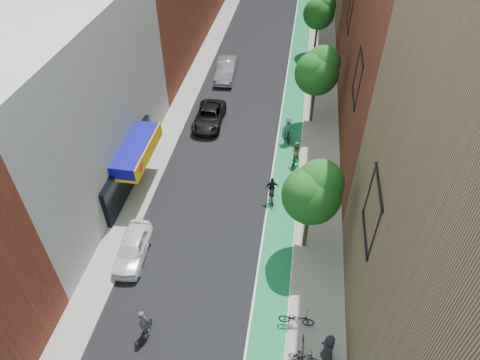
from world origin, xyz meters
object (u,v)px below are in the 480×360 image
at_px(parked_car_silver, 226,70).
at_px(cyclist_lane_near, 296,155).
at_px(parked_car_black, 209,117).
at_px(cyclist_lane_mid, 272,192).
at_px(pedestrian, 328,348).
at_px(parked_car_white, 132,248).
at_px(cyclist_lead, 144,327).
at_px(cyclist_lane_far, 288,130).

relative_size(parked_car_silver, cyclist_lane_near, 2.54).
distance_m(parked_car_black, parked_car_silver, 8.36).
bearing_deg(cyclist_lane_near, parked_car_silver, -48.35).
bearing_deg(cyclist_lane_mid, parked_car_silver, -80.88).
xyz_separation_m(cyclist_lane_near, pedestrian, (2.40, -15.10, 0.24)).
xyz_separation_m(parked_car_black, parked_car_silver, (0.00, 8.36, 0.14)).
relative_size(parked_car_black, cyclist_lane_near, 2.52).
xyz_separation_m(parked_car_white, parked_car_silver, (1.60, 23.14, 0.12)).
bearing_deg(parked_car_white, cyclist_lead, -67.78).
relative_size(cyclist_lane_far, pedestrian, 1.21).
height_order(cyclist_lead, pedestrian, cyclist_lead).
bearing_deg(parked_car_silver, cyclist_lane_mid, -71.89).
distance_m(cyclist_lane_mid, pedestrian, 11.48).
bearing_deg(cyclist_lead, pedestrian, -172.58).
height_order(parked_car_silver, cyclist_lane_mid, cyclist_lane_mid).
xyz_separation_m(parked_car_white, cyclist_lane_mid, (7.80, 6.13, 0.02)).
bearing_deg(cyclist_lane_far, cyclist_lane_mid, 70.82).
relative_size(parked_car_black, cyclist_lane_mid, 2.56).
bearing_deg(cyclist_lane_mid, parked_car_black, -65.26).
bearing_deg(parked_car_black, cyclist_lead, -88.42).
distance_m(parked_car_black, cyclist_lead, 19.64).
height_order(parked_car_white, cyclist_lane_far, cyclist_lane_far).
height_order(cyclist_lane_mid, pedestrian, pedestrian).
bearing_deg(cyclist_lead, parked_car_silver, -81.94).
bearing_deg(parked_car_white, cyclist_lane_near, 44.91).
bearing_deg(cyclist_lead, cyclist_lane_near, -107.61).
relative_size(parked_car_white, cyclist_lead, 2.07).
distance_m(parked_car_silver, cyclist_lane_mid, 18.10).
distance_m(parked_car_silver, cyclist_lane_far, 11.96).
bearing_deg(cyclist_lane_mid, cyclist_lane_far, -105.62).
xyz_separation_m(parked_car_white, cyclist_lane_near, (9.18, 10.40, 0.11)).
bearing_deg(cyclist_lane_near, pedestrian, 109.91).
xyz_separation_m(parked_car_black, cyclist_lead, (0.75, -19.63, 0.00)).
height_order(parked_car_black, cyclist_lane_mid, cyclist_lane_mid).
bearing_deg(parked_car_white, parked_car_silver, 82.40).
bearing_deg(cyclist_lane_near, parked_car_white, 59.44).
bearing_deg(pedestrian, cyclist_lead, -110.02).
bearing_deg(parked_car_silver, parked_car_black, -91.92).
bearing_deg(parked_car_silver, pedestrian, -72.20).
bearing_deg(pedestrian, parked_car_silver, 178.80).
relative_size(parked_car_silver, cyclist_lane_far, 2.29).
height_order(parked_car_white, parked_car_silver, parked_car_silver).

